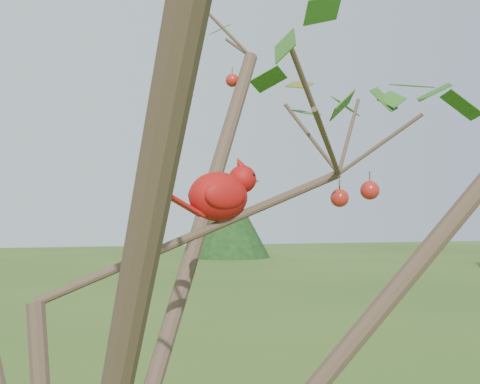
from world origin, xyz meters
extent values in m
sphere|color=#AC2018|center=(0.57, 0.10, 2.15)|extent=(0.04, 0.04, 0.04)
sphere|color=#AC2018|center=(0.48, 0.62, 2.52)|extent=(0.04, 0.04, 0.04)
sphere|color=#AC2018|center=(0.61, 0.03, 2.17)|extent=(0.04, 0.04, 0.04)
ellipsoid|color=#9F110D|center=(0.30, 0.07, 2.15)|extent=(0.14, 0.12, 0.10)
sphere|color=#9F110D|center=(0.35, 0.08, 2.19)|extent=(0.07, 0.07, 0.06)
cone|color=#9F110D|center=(0.34, 0.08, 2.22)|extent=(0.05, 0.04, 0.04)
cone|color=#D85914|center=(0.38, 0.09, 2.18)|extent=(0.03, 0.03, 0.02)
ellipsoid|color=black|center=(0.37, 0.09, 2.18)|extent=(0.02, 0.03, 0.03)
cube|color=#9F110D|center=(0.23, 0.05, 2.13)|extent=(0.08, 0.04, 0.04)
ellipsoid|color=#9F110D|center=(0.28, 0.11, 2.15)|extent=(0.09, 0.05, 0.06)
ellipsoid|color=#9F110D|center=(0.30, 0.03, 2.15)|extent=(0.09, 0.05, 0.06)
cylinder|color=#443025|center=(8.09, 27.78, 1.77)|extent=(0.53, 0.53, 3.54)
cone|color=black|center=(8.09, 27.78, 1.92)|extent=(4.13, 4.13, 3.84)
camera|label=1|loc=(-0.01, -1.09, 2.11)|focal=45.00mm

